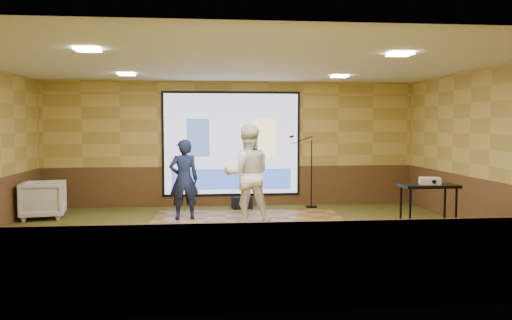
{
  "coord_description": "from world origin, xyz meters",
  "views": [
    {
      "loc": [
        -0.59,
        -8.55,
        1.95
      ],
      "look_at": [
        0.32,
        0.7,
        1.3
      ],
      "focal_mm": 35.0,
      "sensor_mm": 36.0,
      "label": 1
    }
  ],
  "objects": [
    {
      "name": "av_table",
      "position": [
        3.06,
        -0.66,
        0.68
      ],
      "size": [
        0.92,
        0.49,
        0.97
      ],
      "rotation": [
        0.0,
        0.0,
        0.01
      ],
      "color": "black",
      "rests_on": "ground"
    },
    {
      "name": "wainscot_back",
      "position": [
        0.0,
        3.48,
        0.47
      ],
      "size": [
        9.0,
        0.04,
        0.95
      ],
      "primitive_type": "cube",
      "color": "#4C3119",
      "rests_on": "ground"
    },
    {
      "name": "room_shell",
      "position": [
        0.0,
        0.0,
        2.09
      ],
      "size": [
        9.04,
        7.04,
        3.02
      ],
      "color": "tan",
      "rests_on": "ground"
    },
    {
      "name": "ground",
      "position": [
        0.0,
        0.0,
        0.0
      ],
      "size": [
        9.0,
        9.0,
        0.0
      ],
      "primitive_type": "plane",
      "color": "#333A1A",
      "rests_on": "ground"
    },
    {
      "name": "projector",
      "position": [
        3.09,
        -0.64,
        1.03
      ],
      "size": [
        0.4,
        0.36,
        0.11
      ],
      "primitive_type": "cube",
      "rotation": [
        0.0,
        0.0,
        -0.31
      ],
      "color": "silver",
      "rests_on": "av_table"
    },
    {
      "name": "duffel_bag",
      "position": [
        0.21,
        2.98,
        0.14
      ],
      "size": [
        0.49,
        0.37,
        0.28
      ],
      "primitive_type": "cube",
      "rotation": [
        0.0,
        0.0,
        0.18
      ],
      "color": "black",
      "rests_on": "ground"
    },
    {
      "name": "wainscot_right",
      "position": [
        4.48,
        0.0,
        0.47
      ],
      "size": [
        0.04,
        7.0,
        0.95
      ],
      "primitive_type": "cube",
      "color": "#4C3119",
      "rests_on": "ground"
    },
    {
      "name": "player_left",
      "position": [
        -1.06,
        1.65,
        0.85
      ],
      "size": [
        0.65,
        0.48,
        1.64
      ],
      "primitive_type": "imported",
      "rotation": [
        0.0,
        0.0,
        3.3
      ],
      "color": "#141D40",
      "rests_on": "dance_floor"
    },
    {
      "name": "downlight_nw",
      "position": [
        -2.2,
        1.8,
        2.97
      ],
      "size": [
        0.32,
        0.32,
        0.02
      ],
      "primitive_type": "cube",
      "color": "beige",
      "rests_on": "room_shell"
    },
    {
      "name": "downlight_ne",
      "position": [
        2.2,
        1.8,
        2.97
      ],
      "size": [
        0.32,
        0.32,
        0.02
      ],
      "primitive_type": "cube",
      "color": "beige",
      "rests_on": "room_shell"
    },
    {
      "name": "dance_floor",
      "position": [
        0.2,
        1.12,
        0.01
      ],
      "size": [
        4.1,
        3.22,
        0.03
      ],
      "primitive_type": "cube",
      "rotation": [
        0.0,
        0.0,
        -0.06
      ],
      "color": "olive",
      "rests_on": "ground"
    },
    {
      "name": "projector_screen",
      "position": [
        0.0,
        3.44,
        1.47
      ],
      "size": [
        3.32,
        0.06,
        2.52
      ],
      "color": "black",
      "rests_on": "room_shell"
    },
    {
      "name": "wainscot_front",
      "position": [
        0.0,
        -3.48,
        0.47
      ],
      "size": [
        9.0,
        0.04,
        0.95
      ],
      "primitive_type": "cube",
      "color": "#4C3119",
      "rests_on": "ground"
    },
    {
      "name": "downlight_sw",
      "position": [
        -2.2,
        -1.5,
        2.97
      ],
      "size": [
        0.32,
        0.32,
        0.02
      ],
      "primitive_type": "cube",
      "color": "beige",
      "rests_on": "room_shell"
    },
    {
      "name": "mic_stand",
      "position": [
        1.81,
        3.01,
        0.49
      ],
      "size": [
        0.68,
        0.28,
        1.72
      ],
      "rotation": [
        0.0,
        0.0,
        -0.39
      ],
      "color": "black",
      "rests_on": "ground"
    },
    {
      "name": "banquet_chair",
      "position": [
        -4.0,
        2.17,
        0.39
      ],
      "size": [
        1.0,
        0.98,
        0.79
      ],
      "primitive_type": "imported",
      "rotation": [
        0.0,
        0.0,
        1.74
      ],
      "color": "gray",
      "rests_on": "ground"
    },
    {
      "name": "downlight_se",
      "position": [
        2.2,
        -1.5,
        2.97
      ],
      "size": [
        0.32,
        0.32,
        0.02
      ],
      "primitive_type": "cube",
      "color": "beige",
      "rests_on": "room_shell"
    },
    {
      "name": "player_right",
      "position": [
        0.19,
        1.04,
        0.99
      ],
      "size": [
        0.95,
        0.75,
        1.93
      ],
      "primitive_type": "imported",
      "rotation": [
        0.0,
        0.0,
        3.17
      ],
      "color": "silver",
      "rests_on": "dance_floor"
    }
  ]
}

